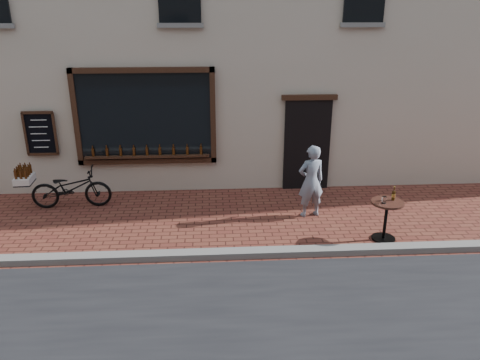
{
  "coord_description": "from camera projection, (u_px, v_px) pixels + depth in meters",
  "views": [
    {
      "loc": [
        -0.37,
        -7.22,
        4.3
      ],
      "look_at": [
        0.15,
        1.2,
        1.1
      ],
      "focal_mm": 35.0,
      "sensor_mm": 36.0,
      "label": 1
    }
  ],
  "objects": [
    {
      "name": "cargo_bicycle",
      "position": [
        69.0,
        188.0,
        10.36
      ],
      "size": [
        2.02,
        0.7,
        0.97
      ],
      "rotation": [
        0.0,
        0.0,
        1.63
      ],
      "color": "black",
      "rests_on": "ground"
    },
    {
      "name": "pedestrian",
      "position": [
        311.0,
        181.0,
        9.84
      ],
      "size": [
        0.64,
        0.49,
        1.57
      ],
      "primitive_type": "imported",
      "rotation": [
        0.0,
        0.0,
        3.36
      ],
      "color": "gray",
      "rests_on": "ground"
    },
    {
      "name": "ground",
      "position": [
        236.0,
        262.0,
        8.28
      ],
      "size": [
        90.0,
        90.0,
        0.0
      ],
      "primitive_type": "plane",
      "color": "#5E281E",
      "rests_on": "ground"
    },
    {
      "name": "bistro_table",
      "position": [
        387.0,
        212.0,
        8.9
      ],
      "size": [
        0.62,
        0.62,
        1.06
      ],
      "color": "black",
      "rests_on": "ground"
    },
    {
      "name": "kerb",
      "position": [
        235.0,
        253.0,
        8.45
      ],
      "size": [
        90.0,
        0.25,
        0.12
      ],
      "primitive_type": "cube",
      "color": "slate",
      "rests_on": "ground"
    }
  ]
}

